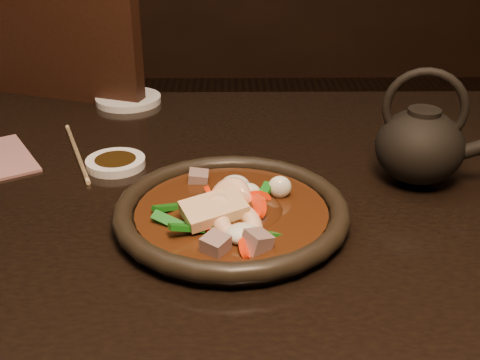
{
  "coord_description": "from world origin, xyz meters",
  "views": [
    {
      "loc": [
        0.21,
        -0.76,
        1.15
      ],
      "look_at": [
        0.21,
        -0.06,
        0.8
      ],
      "focal_mm": 45.0,
      "sensor_mm": 36.0,
      "label": 1
    }
  ],
  "objects_px": {
    "table": "(97,238)",
    "plate": "(232,213)",
    "chair": "(93,163)",
    "teapot": "(421,143)"
  },
  "relations": [
    {
      "from": "table",
      "to": "plate",
      "type": "relative_size",
      "value": 5.24
    },
    {
      "from": "chair",
      "to": "table",
      "type": "bearing_deg",
      "value": 123.53
    },
    {
      "from": "table",
      "to": "chair",
      "type": "distance_m",
      "value": 0.59
    },
    {
      "from": "table",
      "to": "teapot",
      "type": "xyz_separation_m",
      "value": [
        0.47,
        0.03,
        0.14
      ]
    },
    {
      "from": "table",
      "to": "chair",
      "type": "xyz_separation_m",
      "value": [
        -0.14,
        0.56,
        -0.14
      ]
    },
    {
      "from": "chair",
      "to": "plate",
      "type": "height_order",
      "value": "chair"
    },
    {
      "from": "table",
      "to": "chair",
      "type": "bearing_deg",
      "value": 103.81
    },
    {
      "from": "plate",
      "to": "teapot",
      "type": "relative_size",
      "value": 1.79
    },
    {
      "from": "teapot",
      "to": "chair",
      "type": "bearing_deg",
      "value": 154.72
    },
    {
      "from": "chair",
      "to": "teapot",
      "type": "xyz_separation_m",
      "value": [
        0.61,
        -0.54,
        0.28
      ]
    }
  ]
}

